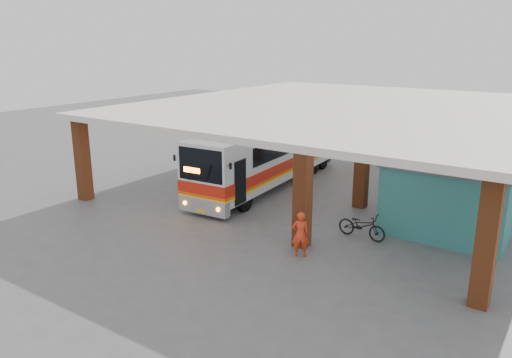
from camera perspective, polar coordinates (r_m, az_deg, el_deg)
The scene contains 8 objects.
ground at distance 24.56m, azimuth 2.53°, elevation -3.77°, with size 90.00×90.00×0.00m, color #515154.
brick_columns at distance 27.60m, azimuth 10.63°, elevation 2.86°, with size 20.10×21.60×4.35m.
canopy_roof at distance 28.92m, azimuth 10.39°, elevation 8.14°, with size 21.00×23.00×0.30m, color silver.
shop_building at distance 25.05m, azimuth 22.35°, elevation -0.82°, with size 5.20×8.20×3.11m.
coach_bus at distance 28.42m, azimuth 1.38°, elevation 2.89°, with size 3.59×13.14×3.78m.
motorcycle at distance 21.67m, azimuth 12.00°, elevation -5.23°, with size 0.75×2.14×1.12m, color black.
pedestrian at distance 19.45m, azimuth 5.08°, elevation -6.31°, with size 0.66×0.43×1.81m, color red.
red_chair at distance 26.99m, azimuth 16.87°, elevation -1.81°, with size 0.44×0.44×0.81m.
Camera 1 is at (12.17, -19.71, 8.17)m, focal length 35.00 mm.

